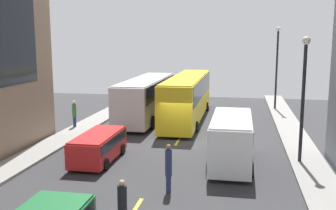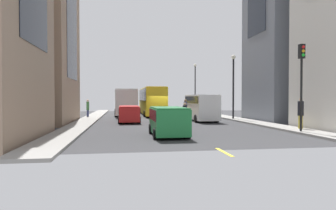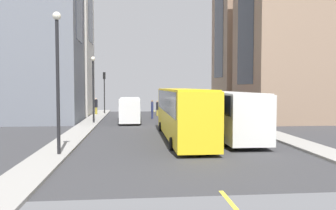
{
  "view_description": "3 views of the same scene",
  "coord_description": "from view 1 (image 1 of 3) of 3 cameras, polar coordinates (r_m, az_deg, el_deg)",
  "views": [
    {
      "loc": [
        3.93,
        -24.71,
        6.59
      ],
      "look_at": [
        -1.02,
        2.07,
        2.04
      ],
      "focal_mm": 42.4,
      "sensor_mm": 36.0,
      "label": 1
    },
    {
      "loc": [
        -4.15,
        -32.86,
        2.24
      ],
      "look_at": [
        0.63,
        -1.26,
        1.53
      ],
      "focal_mm": 31.95,
      "sensor_mm": 36.0,
      "label": 2
    },
    {
      "loc": [
        3.12,
        32.25,
        3.79
      ],
      "look_at": [
        -0.07,
        -0.34,
        2.03
      ],
      "focal_mm": 37.55,
      "sensor_mm": 36.0,
      "label": 3
    }
  ],
  "objects": [
    {
      "name": "pedestrian_walking_far",
      "position": [
        17.24,
        0.08,
        -8.88
      ],
      "size": [
        0.29,
        0.29,
        2.16
      ],
      "rotation": [
        0.0,
        0.0,
        1.6
      ],
      "color": "navy",
      "rests_on": "ground"
    },
    {
      "name": "sidewalk_west",
      "position": [
        28.03,
        -14.14,
        -4.26
      ],
      "size": [
        1.9,
        44.0,
        0.15
      ],
      "primitive_type": "cube",
      "color": "gray",
      "rests_on": "ground"
    },
    {
      "name": "sidewalk_east",
      "position": [
        25.82,
        18.35,
        -5.63
      ],
      "size": [
        1.9,
        44.0,
        0.15
      ],
      "primitive_type": "cube",
      "color": "gray",
      "rests_on": "ground"
    },
    {
      "name": "streetcar_yellow",
      "position": [
        32.63,
        2.84,
        1.6
      ],
      "size": [
        2.7,
        14.1,
        3.59
      ],
      "color": "yellow",
      "rests_on": "ground"
    },
    {
      "name": "streetlamp_far",
      "position": [
        37.98,
        15.4,
        6.34
      ],
      "size": [
        0.44,
        0.44,
        7.55
      ],
      "color": "black",
      "rests_on": "ground"
    },
    {
      "name": "lane_stripe_2",
      "position": [
        25.87,
        1.4,
        -5.27
      ],
      "size": [
        0.16,
        2.0,
        0.01
      ],
      "primitive_type": "cube",
      "color": "yellow",
      "rests_on": "ground"
    },
    {
      "name": "lane_stripe_3",
      "position": [
        36.04,
        4.04,
        -1.07
      ],
      "size": [
        0.16,
        2.0,
        0.01
      ],
      "primitive_type": "cube",
      "color": "yellow",
      "rests_on": "ground"
    },
    {
      "name": "delivery_van_white",
      "position": [
        21.15,
        9.1,
        -4.53
      ],
      "size": [
        2.25,
        6.08,
        2.58
      ],
      "color": "white",
      "rests_on": "ground"
    },
    {
      "name": "pedestrian_crossing_mid",
      "position": [
        13.88,
        -6.59,
        -14.17
      ],
      "size": [
        0.32,
        0.32,
        1.95
      ],
      "rotation": [
        0.0,
        0.0,
        1.43
      ],
      "color": "gold",
      "rests_on": "ground"
    },
    {
      "name": "ground_plane",
      "position": [
        25.88,
        1.4,
        -5.28
      ],
      "size": [
        41.06,
        41.06,
        0.0
      ],
      "primitive_type": "plane",
      "color": "#333335"
    },
    {
      "name": "car_red_1",
      "position": [
        21.96,
        -9.97,
        -5.67
      ],
      "size": [
        1.99,
        4.58,
        1.53
      ],
      "color": "red",
      "rests_on": "ground"
    },
    {
      "name": "streetlamp_near",
      "position": [
        21.7,
        18.93,
        2.68
      ],
      "size": [
        0.44,
        0.44,
        6.58
      ],
      "color": "black",
      "rests_on": "ground"
    },
    {
      "name": "lane_stripe_1",
      "position": [
        16.15,
        -4.69,
        -14.62
      ],
      "size": [
        0.16,
        2.0,
        0.01
      ],
      "primitive_type": "cube",
      "color": "yellow",
      "rests_on": "ground"
    },
    {
      "name": "city_bus_white",
      "position": [
        32.93,
        -3.06,
        1.47
      ],
      "size": [
        2.8,
        11.97,
        3.35
      ],
      "color": "silver",
      "rests_on": "ground"
    },
    {
      "name": "lane_stripe_4",
      "position": [
        46.35,
        5.51,
        1.27
      ],
      "size": [
        0.16,
        2.0,
        0.01
      ],
      "primitive_type": "cube",
      "color": "yellow",
      "rests_on": "ground"
    },
    {
      "name": "pedestrian_crossing_near",
      "position": [
        30.12,
        -13.33,
        -1.07
      ],
      "size": [
        0.31,
        0.31,
        1.96
      ],
      "rotation": [
        0.0,
        0.0,
        4.32
      ],
      "color": "navy",
      "rests_on": "ground"
    }
  ]
}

